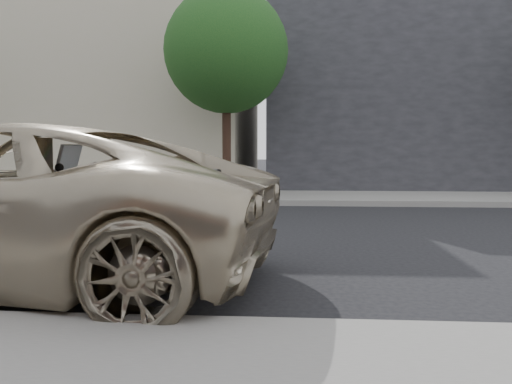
{
  "coord_description": "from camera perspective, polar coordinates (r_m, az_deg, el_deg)",
  "views": [
    {
      "loc": [
        0.21,
        7.85,
        1.48
      ],
      "look_at": [
        0.68,
        1.18,
        0.9
      ],
      "focal_mm": 35.0,
      "sensor_mm": 36.0,
      "label": 1
    }
  ],
  "objects": [
    {
      "name": "far_building_dark",
      "position": [
        22.62,
        22.92,
        9.72
      ],
      "size": [
        16.0,
        11.0,
        7.0
      ],
      "color": "#29292E",
      "rests_on": "ground"
    },
    {
      "name": "motorcycle",
      "position": [
        5.56,
        -13.12,
        -3.64
      ],
      "size": [
        2.41,
        0.86,
        1.54
      ],
      "rotation": [
        0.0,
        0.0,
        -0.19
      ],
      "color": "black",
      "rests_on": "ground"
    },
    {
      "name": "far_sidewalk",
      "position": [
        14.42,
        4.82,
        -0.63
      ],
      "size": [
        44.0,
        3.0,
        0.15
      ],
      "primitive_type": "cube",
      "color": "gray",
      "rests_on": "ground"
    },
    {
      "name": "ground",
      "position": [
        7.99,
        5.46,
        -5.73
      ],
      "size": [
        120.0,
        120.0,
        0.0
      ],
      "primitive_type": "plane",
      "color": "black",
      "rests_on": "ground"
    },
    {
      "name": "street_tree_mid",
      "position": [
        14.22,
        -3.43,
        15.75
      ],
      "size": [
        3.4,
        3.4,
        5.7
      ],
      "color": "#332017",
      "rests_on": "far_sidewalk"
    },
    {
      "name": "far_building_cream",
      "position": [
        23.23,
        -18.61,
        10.96
      ],
      "size": [
        14.0,
        11.0,
        8.0
      ],
      "color": "#B8B093",
      "rests_on": "ground"
    }
  ]
}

